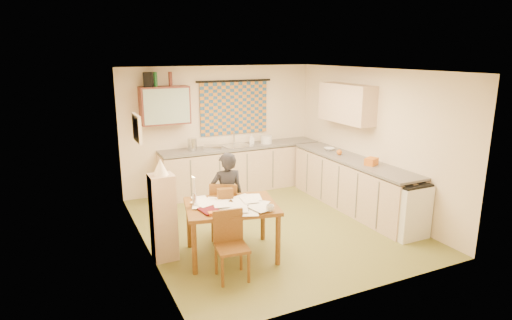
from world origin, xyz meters
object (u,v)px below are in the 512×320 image
dining_table (232,230)px  shelf_stand (163,217)px  counter_right (352,184)px  chair_far (226,221)px  stove (406,209)px  counter_back (241,168)px  person (227,197)px

dining_table → shelf_stand: size_ratio=1.16×
counter_right → shelf_stand: bearing=-171.9°
chair_far → shelf_stand: 1.09m
stove → shelf_stand: 3.64m
counter_back → chair_far: counter_back is taller
shelf_stand → person: bearing=12.2°
dining_table → person: bearing=86.0°
stove → chair_far: bearing=156.9°
chair_far → counter_right: bearing=-143.0°
counter_back → dining_table: bearing=-116.1°
person → dining_table: bearing=81.4°
counter_right → person: 2.55m
counter_right → dining_table: size_ratio=2.13×
stove → person: 2.74m
counter_back → stove: size_ratio=3.86×
counter_back → shelf_stand: shelf_stand is taller
chair_far → shelf_stand: (-1.00, -0.26, 0.32)m
shelf_stand → dining_table: bearing=-19.7°
dining_table → shelf_stand: bearing=172.3°
chair_far → shelf_stand: bearing=46.5°
counter_back → chair_far: bearing=-119.1°
dining_table → counter_right: bearing=28.8°
counter_right → chair_far: size_ratio=3.26×
counter_right → stove: (-0.00, -1.32, -0.02)m
dining_table → chair_far: (0.14, 0.57, -0.10)m
counter_back → chair_far: (-1.16, -2.09, -0.17)m
stove → dining_table: 2.73m
counter_right → counter_back: bearing=126.6°
stove → chair_far: size_ratio=0.95×
counter_back → stove: counter_back is taller
chair_far → person: person is taller
stove → shelf_stand: shelf_stand is taller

